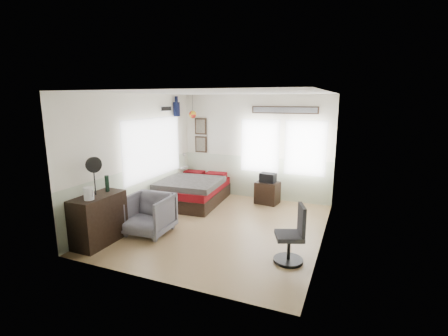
{
  "coord_description": "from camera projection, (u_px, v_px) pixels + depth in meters",
  "views": [
    {
      "loc": [
        2.48,
        -5.8,
        2.57
      ],
      "look_at": [
        -0.1,
        0.4,
        1.15
      ],
      "focal_mm": 26.0,
      "sensor_mm": 36.0,
      "label": 1
    }
  ],
  "objects": [
    {
      "name": "ground_plane",
      "position": [
        221.0,
        227.0,
        6.7
      ],
      "size": [
        4.0,
        4.5,
        0.01
      ],
      "primitive_type": "cube",
      "color": "#9F8156"
    },
    {
      "name": "room_shell",
      "position": [
        221.0,
        148.0,
        6.57
      ],
      "size": [
        4.02,
        4.52,
        2.71
      ],
      "color": "beige",
      "rests_on": "ground_plane"
    },
    {
      "name": "wall_decor",
      "position": [
        211.0,
        118.0,
        8.45
      ],
      "size": [
        3.55,
        1.32,
        1.44
      ],
      "color": "black",
      "rests_on": "room_shell"
    },
    {
      "name": "bed",
      "position": [
        194.0,
        191.0,
        8.24
      ],
      "size": [
        1.52,
        2.05,
        0.62
      ],
      "rotation": [
        0.0,
        0.0,
        0.07
      ],
      "color": "black",
      "rests_on": "ground_plane"
    },
    {
      "name": "dresser",
      "position": [
        99.0,
        219.0,
        5.86
      ],
      "size": [
        0.48,
        1.0,
        0.9
      ],
      "primitive_type": "cube",
      "color": "black",
      "rests_on": "ground_plane"
    },
    {
      "name": "armchair",
      "position": [
        149.0,
        214.0,
        6.29
      ],
      "size": [
        0.86,
        0.89,
        0.78
      ],
      "primitive_type": "imported",
      "rotation": [
        0.0,
        0.0,
        0.04
      ],
      "color": "slate",
      "rests_on": "ground_plane"
    },
    {
      "name": "nightstand",
      "position": [
        267.0,
        193.0,
        8.15
      ],
      "size": [
        0.6,
        0.51,
        0.55
      ],
      "primitive_type": "cube",
      "rotation": [
        0.0,
        0.0,
        -0.13
      ],
      "color": "black",
      "rests_on": "ground_plane"
    },
    {
      "name": "task_chair",
      "position": [
        292.0,
        239.0,
        5.17
      ],
      "size": [
        0.55,
        0.55,
        0.96
      ],
      "rotation": [
        0.0,
        0.0,
        0.37
      ],
      "color": "black",
      "rests_on": "ground_plane"
    },
    {
      "name": "kettle",
      "position": [
        89.0,
        194.0,
        5.5
      ],
      "size": [
        0.19,
        0.16,
        0.22
      ],
      "rotation": [
        0.0,
        0.0,
        0.23
      ],
      "color": "silver",
      "rests_on": "dresser"
    },
    {
      "name": "bottle",
      "position": [
        107.0,
        183.0,
        5.99
      ],
      "size": [
        0.08,
        0.08,
        0.3
      ],
      "primitive_type": "cylinder",
      "color": "black",
      "rests_on": "dresser"
    },
    {
      "name": "stand_fan",
      "position": [
        94.0,
        165.0,
        5.69
      ],
      "size": [
        0.15,
        0.28,
        0.69
      ],
      "rotation": [
        0.0,
        0.0,
        -0.3
      ],
      "color": "black",
      "rests_on": "dresser"
    },
    {
      "name": "black_bag",
      "position": [
        268.0,
        178.0,
        8.07
      ],
      "size": [
        0.41,
        0.3,
        0.23
      ],
      "primitive_type": "cube",
      "rotation": [
        0.0,
        0.0,
        -0.15
      ],
      "color": "black",
      "rests_on": "nightstand"
    }
  ]
}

